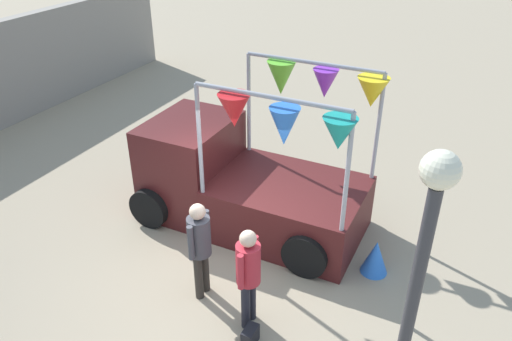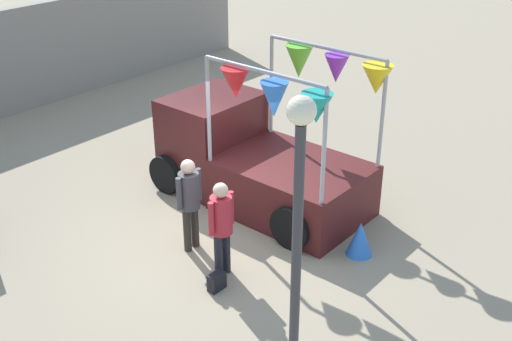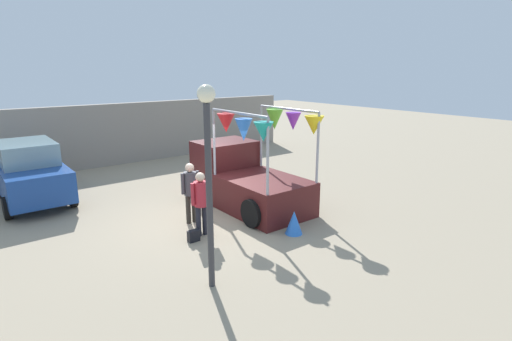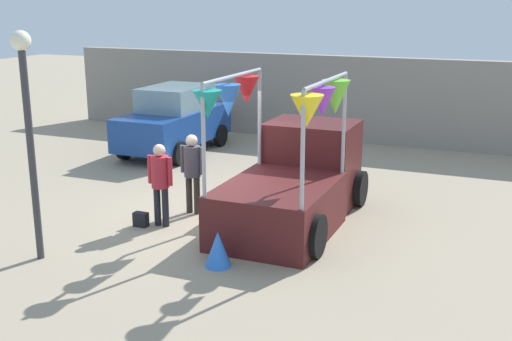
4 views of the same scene
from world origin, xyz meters
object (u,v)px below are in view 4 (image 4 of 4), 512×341
at_px(handbag, 141,219).
at_px(folded_kite_bundle_azure, 218,249).
at_px(street_lamp, 28,113).
at_px(person_customer, 160,177).
at_px(vendor_truck, 296,177).
at_px(parked_car, 175,120).
at_px(person_vendor, 192,166).

bearing_deg(handbag, folded_kite_bundle_azure, -27.31).
bearing_deg(street_lamp, person_customer, 64.07).
distance_m(vendor_truck, parked_car, 6.59).
relative_size(parked_car, folded_kite_bundle_azure, 6.67).
bearing_deg(handbag, parked_car, 113.58).
xyz_separation_m(parked_car, folded_kite_bundle_azure, (4.71, -6.86, -0.64)).
xyz_separation_m(person_customer, person_vendor, (0.21, 0.90, 0.02)).
bearing_deg(street_lamp, person_vendor, 67.63).
xyz_separation_m(person_vendor, folded_kite_bundle_azure, (1.66, -2.25, -0.69)).
xyz_separation_m(person_customer, handbag, (-0.35, -0.20, -0.83)).
height_order(street_lamp, folded_kite_bundle_azure, street_lamp).
bearing_deg(person_customer, street_lamp, -115.93).
bearing_deg(vendor_truck, folded_kite_bundle_azure, -98.41).
relative_size(parked_car, street_lamp, 1.05).
bearing_deg(vendor_truck, person_customer, -149.23).
bearing_deg(person_vendor, parked_car, 123.51).
bearing_deg(person_vendor, vendor_truck, 12.27).
relative_size(vendor_truck, folded_kite_bundle_azure, 6.86).
bearing_deg(street_lamp, vendor_truck, 46.75).
bearing_deg(person_vendor, street_lamp, -112.37).
xyz_separation_m(handbag, street_lamp, (-0.72, -2.00, 2.35)).
relative_size(vendor_truck, person_customer, 2.54).
bearing_deg(person_vendor, handbag, -116.84).
xyz_separation_m(handbag, folded_kite_bundle_azure, (2.22, -1.15, 0.16)).
height_order(person_customer, street_lamp, street_lamp).
distance_m(handbag, street_lamp, 3.17).
bearing_deg(street_lamp, parked_car, 102.97).
relative_size(parked_car, person_customer, 2.47).
height_order(vendor_truck, street_lamp, street_lamp).
distance_m(vendor_truck, handbag, 3.13).
relative_size(person_customer, person_vendor, 0.98).
bearing_deg(vendor_truck, street_lamp, -133.25).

